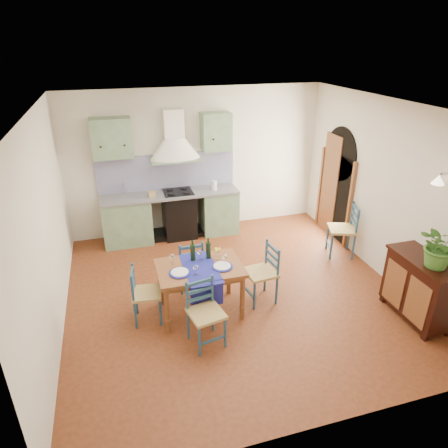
% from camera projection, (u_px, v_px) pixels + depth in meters
% --- Properties ---
extents(floor, '(5.00, 5.00, 0.00)m').
position_uv_depth(floor, '(234.00, 292.00, 6.22)').
color(floor, '#4B2210').
rests_on(floor, ground).
extents(back_wall, '(5.00, 0.96, 2.80)m').
position_uv_depth(back_wall, '(176.00, 184.00, 7.65)').
color(back_wall, beige).
rests_on(back_wall, ground).
extents(right_wall, '(0.26, 5.00, 2.80)m').
position_uv_depth(right_wall, '(375.00, 190.00, 6.52)').
color(right_wall, beige).
rests_on(right_wall, ground).
extents(left_wall, '(0.04, 5.00, 2.80)m').
position_uv_depth(left_wall, '(46.00, 232.00, 4.99)').
color(left_wall, beige).
rests_on(left_wall, ground).
extents(ceiling, '(5.00, 5.00, 0.01)m').
position_uv_depth(ceiling, '(237.00, 108.00, 5.03)').
color(ceiling, silver).
rests_on(ceiling, back_wall).
extents(dining_table, '(1.18, 0.88, 1.06)m').
position_uv_depth(dining_table, '(200.00, 272.00, 5.52)').
color(dining_table, brown).
rests_on(dining_table, ground).
extents(chair_near, '(0.49, 0.49, 0.89)m').
position_uv_depth(chair_near, '(205.00, 313.00, 5.03)').
color(chair_near, navy).
rests_on(chair_near, ground).
extents(chair_far, '(0.41, 0.41, 0.86)m').
position_uv_depth(chair_far, '(190.00, 263.00, 6.16)').
color(chair_far, navy).
rests_on(chair_far, ground).
extents(chair_left, '(0.43, 0.43, 0.84)m').
position_uv_depth(chair_left, '(145.00, 294.00, 5.45)').
color(chair_left, navy).
rests_on(chair_left, ground).
extents(chair_right, '(0.47, 0.47, 0.91)m').
position_uv_depth(chair_right, '(262.00, 273.00, 5.86)').
color(chair_right, navy).
rests_on(chair_right, ground).
extents(chair_spare, '(0.58, 0.58, 0.97)m').
position_uv_depth(chair_spare, '(344.00, 230.00, 7.10)').
color(chair_spare, navy).
rests_on(chair_spare, ground).
extents(sideboard, '(0.50, 1.05, 0.94)m').
position_uv_depth(sideboard, '(420.00, 287.00, 5.47)').
color(sideboard, black).
rests_on(sideboard, ground).
extents(potted_plant, '(0.55, 0.48, 0.61)m').
position_uv_depth(potted_plant, '(441.00, 245.00, 5.01)').
color(potted_plant, '#3A7028').
rests_on(potted_plant, sideboard).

